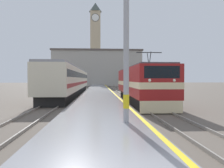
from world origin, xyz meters
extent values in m
plane|color=#60564C|center=(0.00, 30.00, 0.00)|extent=(200.00, 200.00, 0.00)
cube|color=gray|center=(0.00, 25.00, 0.22)|extent=(4.28, 140.00, 0.43)
cube|color=yellow|center=(1.99, 25.00, 0.43)|extent=(0.20, 140.00, 0.00)
cube|color=#60564C|center=(4.01, 25.00, 0.01)|extent=(2.84, 140.00, 0.02)
cube|color=gray|center=(3.29, 25.00, 0.09)|extent=(0.07, 140.00, 0.14)
cube|color=gray|center=(4.73, 25.00, 0.09)|extent=(0.07, 140.00, 0.14)
cube|color=#60564C|center=(-3.93, 25.00, 0.01)|extent=(2.83, 140.00, 0.02)
cube|color=gray|center=(-4.64, 25.00, 0.09)|extent=(0.07, 140.00, 0.14)
cube|color=gray|center=(-3.21, 25.00, 0.09)|extent=(0.07, 140.00, 0.14)
cube|color=black|center=(4.01, 17.10, 0.45)|extent=(2.46, 13.20, 0.90)
cube|color=maroon|center=(4.01, 17.10, 2.09)|extent=(2.90, 14.35, 2.38)
cube|color=beige|center=(4.01, 17.10, 1.85)|extent=(2.92, 14.37, 0.44)
cube|color=beige|center=(4.01, 10.08, 0.50)|extent=(2.75, 0.30, 0.81)
cube|color=black|center=(4.01, 9.99, 2.73)|extent=(2.32, 0.12, 0.80)
sphere|color=white|center=(3.21, 9.95, 2.21)|extent=(0.20, 0.20, 0.20)
sphere|color=white|center=(4.81, 9.95, 2.21)|extent=(0.20, 0.20, 0.20)
cube|color=#4C4C51|center=(4.01, 17.10, 3.34)|extent=(2.61, 13.63, 0.12)
cylinder|color=#333333|center=(4.01, 13.16, 3.90)|extent=(0.06, 0.63, 1.03)
cylinder|color=#333333|center=(4.01, 13.86, 3.90)|extent=(0.06, 0.63, 1.03)
cube|color=#262626|center=(4.01, 13.51, 4.40)|extent=(2.03, 0.08, 0.06)
cube|color=black|center=(-3.93, 28.74, 0.45)|extent=(2.46, 30.01, 0.90)
cube|color=beige|center=(-3.93, 28.74, 2.25)|extent=(2.90, 31.26, 2.70)
cube|color=black|center=(-3.93, 28.74, 2.79)|extent=(2.92, 30.63, 0.64)
cube|color=maroon|center=(-3.93, 28.74, 1.71)|extent=(2.92, 30.63, 0.36)
cube|color=gray|center=(-3.93, 28.74, 3.70)|extent=(2.67, 31.26, 0.20)
cylinder|color=#9E9EA3|center=(1.16, 5.60, 4.45)|extent=(0.24, 0.24, 8.04)
cylinder|color=yellow|center=(1.16, 5.60, 1.33)|extent=(0.26, 0.26, 0.60)
cube|color=tan|center=(-1.08, 77.85, 13.56)|extent=(3.70, 3.70, 27.12)
cylinder|color=black|center=(-1.08, 75.98, 24.53)|extent=(2.89, 0.06, 2.89)
cylinder|color=white|center=(-1.08, 75.95, 24.53)|extent=(2.59, 0.10, 2.59)
cone|color=#47514C|center=(-1.08, 77.85, 28.79)|extent=(4.63, 4.63, 3.33)
cube|color=#A8A399|center=(-0.37, 68.62, 5.59)|extent=(28.34, 8.61, 11.18)
cube|color=#564C47|center=(-0.37, 68.62, 11.43)|extent=(28.94, 9.21, 0.50)
camera|label=1|loc=(-0.04, -3.72, 2.30)|focal=35.00mm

